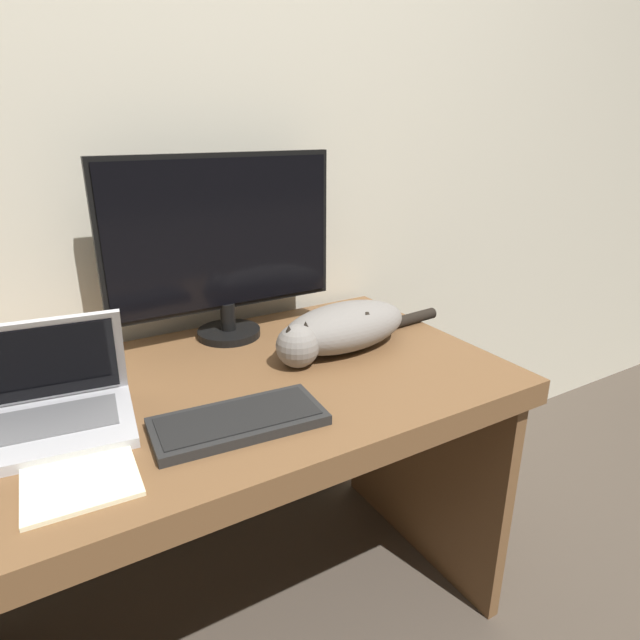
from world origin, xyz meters
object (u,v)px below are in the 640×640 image
(monitor, at_px, (223,243))
(cat, at_px, (342,327))
(external_keyboard, at_px, (239,421))
(laptop, at_px, (42,409))

(monitor, relative_size, cat, 1.10)
(external_keyboard, bearing_deg, cat, 34.25)
(monitor, xyz_separation_m, cat, (0.21, -0.24, -0.20))
(laptop, height_order, external_keyboard, laptop)
(cat, bearing_deg, monitor, 128.01)
(external_keyboard, bearing_deg, laptop, 156.28)
(laptop, bearing_deg, monitor, 36.85)
(monitor, bearing_deg, laptop, -150.45)
(monitor, xyz_separation_m, external_keyboard, (-0.16, -0.45, -0.25))
(monitor, bearing_deg, cat, -47.76)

